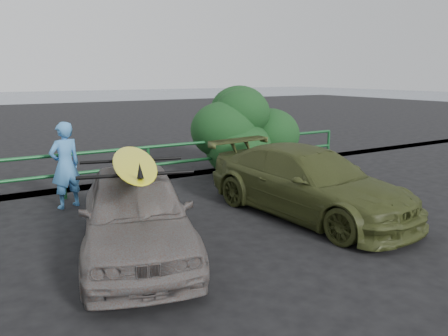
# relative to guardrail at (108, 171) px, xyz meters

# --- Properties ---
(ground) EXTENTS (80.00, 80.00, 0.00)m
(ground) POSITION_rel_guardrail_xyz_m (0.00, -5.00, -0.52)
(ground) COLOR black
(guardrail) EXTENTS (14.00, 0.08, 1.04)m
(guardrail) POSITION_rel_guardrail_xyz_m (0.00, 0.00, 0.00)
(guardrail) COLOR #164D25
(guardrail) RESTS_ON ground
(shrub_right) EXTENTS (3.20, 2.40, 2.14)m
(shrub_right) POSITION_rel_guardrail_xyz_m (5.00, 0.50, 0.55)
(shrub_right) COLOR #153C18
(shrub_right) RESTS_ON ground
(sedan) EXTENTS (2.63, 4.27, 1.36)m
(sedan) POSITION_rel_guardrail_xyz_m (-0.68, -3.77, 0.16)
(sedan) COLOR #605956
(sedan) RESTS_ON ground
(olive_vehicle) EXTENTS (2.40, 4.77, 1.33)m
(olive_vehicle) POSITION_rel_guardrail_xyz_m (2.90, -3.65, 0.14)
(olive_vehicle) COLOR #39401C
(olive_vehicle) RESTS_ON ground
(man) EXTENTS (0.75, 0.60, 1.80)m
(man) POSITION_rel_guardrail_xyz_m (-1.08, -0.69, 0.38)
(man) COLOR #4488CC
(man) RESTS_ON ground
(roof_rack) EXTENTS (1.84, 1.51, 0.05)m
(roof_rack) POSITION_rel_guardrail_xyz_m (-0.68, -3.77, 0.86)
(roof_rack) COLOR black
(roof_rack) RESTS_ON sedan
(surfboard) EXTENTS (1.40, 3.02, 0.09)m
(surfboard) POSITION_rel_guardrail_xyz_m (-0.68, -3.77, 0.93)
(surfboard) COLOR yellow
(surfboard) RESTS_ON roof_rack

